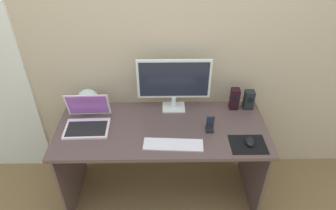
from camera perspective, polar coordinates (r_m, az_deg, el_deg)
The scene contains 12 objects.
ground_plane at distance 2.78m, azimuth -1.00°, elevation -16.16°, with size 8.00×8.00×0.00m, color olive.
wall_back at distance 2.32m, azimuth -1.32°, elevation 11.87°, with size 6.00×0.04×2.50m, color #C2AD92.
desk at distance 2.34m, azimuth -1.15°, elevation -7.03°, with size 1.56×0.66×0.75m.
monitor at distance 2.30m, azimuth 1.14°, elevation 4.40°, with size 0.56×0.14×0.44m.
speaker_right at distance 2.48m, azimuth 15.09°, elevation 0.97°, with size 0.07×0.07×0.16m.
speaker_near_monitor at distance 2.44m, azimuth 12.52°, elevation 1.15°, with size 0.07×0.07×0.18m.
laptop at distance 2.31m, azimuth -15.08°, elevation -2.86°, with size 0.33×0.29×0.23m.
fishbowl at distance 2.46m, azimuth -14.93°, elevation 0.88°, with size 0.18×0.18×0.18m, color silver.
keyboard_external at distance 2.10m, azimuth 0.99°, elevation -7.53°, with size 0.41×0.12×0.01m, color white.
mousepad at distance 2.17m, azimuth 14.93°, elevation -7.24°, with size 0.25×0.20×0.00m, color black.
mouse at distance 2.17m, azimuth 15.24°, elevation -6.67°, with size 0.06×0.10×0.04m, color black.
phone_in_dock at distance 2.20m, azimuth 7.96°, elevation -3.86°, with size 0.06×0.05×0.14m.
Camera 1 is at (0.02, -1.72, 2.18)m, focal length 32.11 mm.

